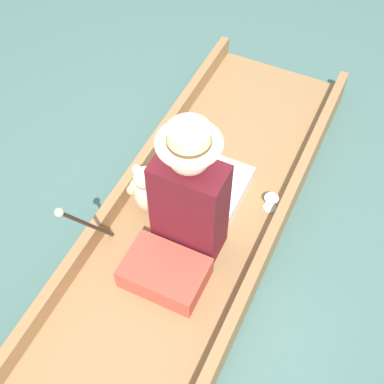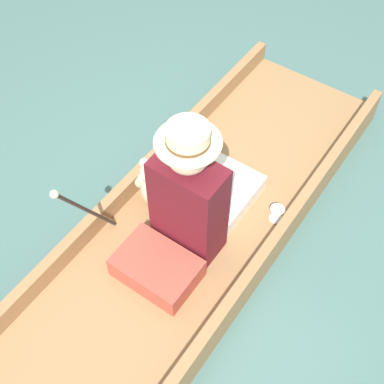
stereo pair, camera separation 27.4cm
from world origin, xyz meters
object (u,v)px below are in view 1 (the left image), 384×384
(seated_person, at_px, (195,195))
(wine_glass, at_px, (271,201))
(walking_cane, at_px, (83,222))
(teddy_bear, at_px, (147,190))

(seated_person, height_order, wine_glass, seated_person)
(walking_cane, bearing_deg, wine_glass, 45.52)
(seated_person, distance_m, teddy_bear, 0.37)
(walking_cane, bearing_deg, seated_person, 45.24)
(seated_person, xyz_separation_m, wine_glass, (0.33, 0.34, -0.28))
(teddy_bear, bearing_deg, seated_person, -5.31)
(teddy_bear, relative_size, wine_glass, 3.80)
(teddy_bear, xyz_separation_m, wine_glass, (0.66, 0.31, -0.10))
(wine_glass, bearing_deg, teddy_bear, -154.40)
(seated_person, relative_size, teddy_bear, 2.45)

